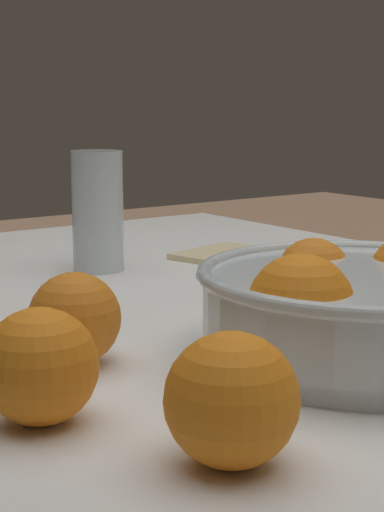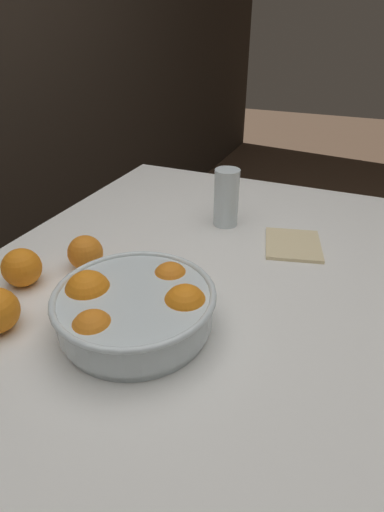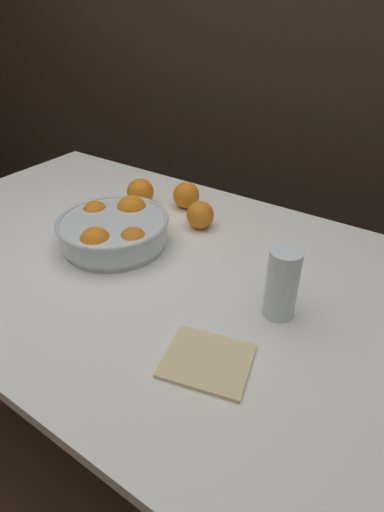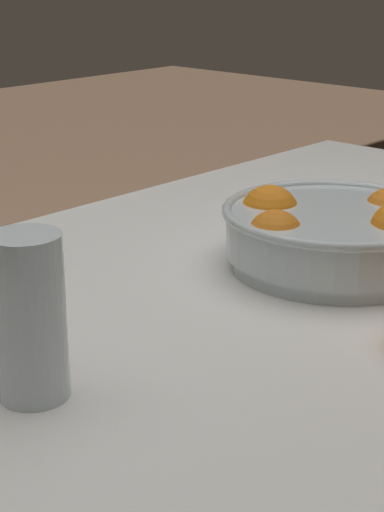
# 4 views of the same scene
# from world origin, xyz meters

# --- Properties ---
(ground_plane) EXTENTS (12.00, 12.00, 0.00)m
(ground_plane) POSITION_xyz_m (0.00, 0.00, 0.00)
(ground_plane) COLOR #4C3828
(back_wall) EXTENTS (8.00, 0.05, 2.60)m
(back_wall) POSITION_xyz_m (0.00, 1.01, 1.30)
(back_wall) COLOR #2D261E
(back_wall) RESTS_ON ground_plane
(dining_table) EXTENTS (1.48, 0.90, 0.77)m
(dining_table) POSITION_xyz_m (0.00, 0.00, 0.70)
(dining_table) COLOR white
(dining_table) RESTS_ON ground_plane
(fruit_bowl) EXTENTS (0.29, 0.29, 0.10)m
(fruit_bowl) POSITION_xyz_m (-0.09, 0.00, 0.82)
(fruit_bowl) COLOR silver
(fruit_bowl) RESTS_ON dining_table
(juice_glass) EXTENTS (0.07, 0.07, 0.15)m
(juice_glass) POSITION_xyz_m (0.37, -0.01, 0.85)
(juice_glass) COLOR #F4A314
(juice_glass) RESTS_ON dining_table
(orange_loose_near_bowl) EXTENTS (0.08, 0.08, 0.08)m
(orange_loose_near_bowl) POSITION_xyz_m (0.04, 0.20, 0.81)
(orange_loose_near_bowl) COLOR orange
(orange_loose_near_bowl) RESTS_ON dining_table
(orange_loose_front) EXTENTS (0.08, 0.08, 0.08)m
(orange_loose_front) POSITION_xyz_m (-0.06, 0.29, 0.82)
(orange_loose_front) COLOR orange
(orange_loose_front) RESTS_ON dining_table
(orange_loose_aside) EXTENTS (0.08, 0.08, 0.08)m
(orange_loose_aside) POSITION_xyz_m (-0.19, 0.22, 0.82)
(orange_loose_aside) COLOR orange
(orange_loose_aside) RESTS_ON dining_table
(napkin) EXTENTS (0.18, 0.17, 0.01)m
(napkin) POSITION_xyz_m (0.32, -0.20, 0.78)
(napkin) COLOR beige
(napkin) RESTS_ON dining_table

